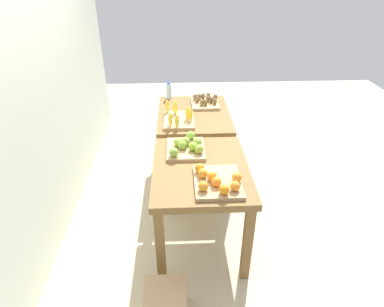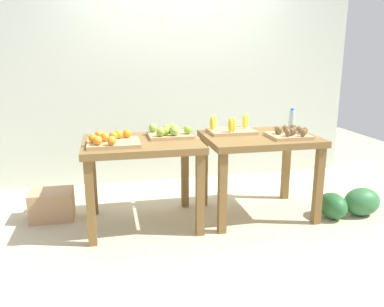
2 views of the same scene
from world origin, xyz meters
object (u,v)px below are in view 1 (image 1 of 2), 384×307
Objects in this scene: orange_bin at (217,181)px; kiwi_bin at (205,102)px; banana_crate at (179,118)px; display_table_left at (201,178)px; water_bottle at (169,91)px; watermelon_pile at (208,131)px; display_table_right at (194,122)px; apple_bin at (187,147)px.

kiwi_bin is at bearing -1.44° from orange_bin.
display_table_left is at bearing -168.96° from banana_crate.
water_bottle is (1.85, 0.39, 0.06)m from orange_bin.
kiwi_bin is at bearing -117.84° from water_bottle.
orange_bin is 0.68× the size of watermelon_pile.
kiwi_bin is 0.95m from watermelon_pile.
display_table_right is at bearing -148.47° from water_bottle.
apple_bin is (0.54, 0.21, 0.01)m from orange_bin.
watermelon_pile is (0.40, -0.54, -0.76)m from water_bottle.
display_table_right reaches higher than watermelon_pile.
orange_bin reaches higher than kiwi_bin.
water_bottle is (1.31, 0.17, 0.05)m from apple_bin.
display_table_left is 0.32m from orange_bin.
display_table_left is 1.12m from display_table_right.
display_table_right is 1.62× the size of watermelon_pile.
display_table_right is 5.08× the size of water_bottle.
display_table_right is 0.87m from apple_bin.
orange_bin is 2.36m from watermelon_pile.
water_bottle reaches higher than banana_crate.
watermelon_pile is at bearing -12.00° from apple_bin.
display_table_right is 2.55× the size of apple_bin.
display_table_left is 1.62× the size of watermelon_pile.
water_bottle is at bearing 31.53° from display_table_right.
display_table_left is at bearing 172.67° from watermelon_pile.
water_bottle is (0.46, 0.28, 0.21)m from display_table_right.
apple_bin is 1.89m from watermelon_pile.
kiwi_bin is (0.24, -0.15, 0.15)m from display_table_right.
orange_bin is 0.58m from apple_bin.
display_table_right is at bearing 4.32° from orange_bin.
apple_bin is 0.62m from banana_crate.
water_bottle reaches higher than display_table_right.
display_table_right is at bearing 0.00° from display_table_left.
kiwi_bin is at bearing -31.63° from display_table_right.
display_table_left is at bearing 173.88° from kiwi_bin.
display_table_left is 2.32× the size of banana_crate.
orange_bin is 1.19m from banana_crate.
kiwi_bin reaches higher than display_table_left.
orange_bin is at bearing 176.16° from watermelon_pile.
display_table_right is 2.36× the size of orange_bin.
display_table_left is 0.92m from banana_crate.
watermelon_pile is at bearing -3.84° from orange_bin.
display_table_right is at bearing -7.32° from apple_bin.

